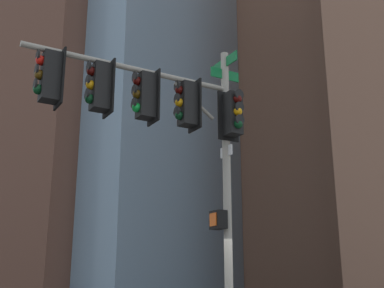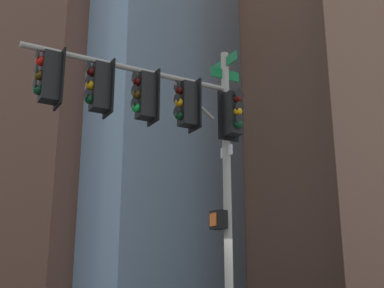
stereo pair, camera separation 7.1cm
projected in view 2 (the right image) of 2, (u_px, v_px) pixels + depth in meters
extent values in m
cylinder|color=#9E998C|center=(227.00, 195.00, 11.17)|extent=(0.18, 0.18, 6.91)
cylinder|color=#9E998C|center=(133.00, 69.00, 10.76)|extent=(3.89, 2.81, 0.12)
cylinder|color=#9E998C|center=(194.00, 101.00, 11.34)|extent=(0.89, 0.67, 0.75)
cube|color=#0F6B33|center=(225.00, 63.00, 12.05)|extent=(0.61, 0.84, 0.24)
cube|color=#0F6B33|center=(225.00, 75.00, 11.97)|extent=(0.65, 0.48, 0.24)
cube|color=white|center=(226.00, 151.00, 11.45)|extent=(0.29, 0.38, 0.24)
cube|color=black|center=(187.00, 104.00, 11.23)|extent=(0.47, 0.47, 1.00)
cube|color=black|center=(195.00, 106.00, 11.32)|extent=(0.35, 0.47, 1.16)
sphere|color=#470A07|center=(179.00, 90.00, 11.21)|extent=(0.20, 0.20, 0.20)
cylinder|color=black|center=(177.00, 86.00, 11.21)|extent=(0.17, 0.21, 0.23)
sphere|color=#F29E0C|center=(179.00, 103.00, 11.13)|extent=(0.20, 0.20, 0.20)
cylinder|color=black|center=(177.00, 98.00, 11.13)|extent=(0.17, 0.21, 0.23)
sphere|color=#0A3819|center=(179.00, 116.00, 11.05)|extent=(0.20, 0.20, 0.20)
cylinder|color=black|center=(177.00, 111.00, 11.04)|extent=(0.17, 0.21, 0.23)
cube|color=black|center=(146.00, 96.00, 10.75)|extent=(0.47, 0.47, 1.00)
cube|color=black|center=(154.00, 98.00, 10.84)|extent=(0.35, 0.47, 1.16)
sphere|color=#470A07|center=(137.00, 81.00, 10.73)|extent=(0.20, 0.20, 0.20)
cylinder|color=black|center=(135.00, 77.00, 10.73)|extent=(0.17, 0.21, 0.23)
sphere|color=#4C330A|center=(137.00, 94.00, 10.65)|extent=(0.20, 0.20, 0.20)
cylinder|color=black|center=(134.00, 90.00, 10.65)|extent=(0.17, 0.21, 0.23)
sphere|color=green|center=(136.00, 108.00, 10.57)|extent=(0.20, 0.20, 0.20)
cylinder|color=black|center=(134.00, 103.00, 10.56)|extent=(0.17, 0.21, 0.23)
cube|color=black|center=(100.00, 87.00, 10.27)|extent=(0.47, 0.47, 1.00)
cube|color=black|center=(109.00, 89.00, 10.36)|extent=(0.35, 0.47, 1.16)
sphere|color=#470A07|center=(91.00, 72.00, 10.25)|extent=(0.20, 0.20, 0.20)
cylinder|color=black|center=(88.00, 67.00, 10.25)|extent=(0.17, 0.21, 0.23)
sphere|color=#F29E0C|center=(90.00, 85.00, 10.17)|extent=(0.20, 0.20, 0.20)
cylinder|color=black|center=(87.00, 81.00, 10.17)|extent=(0.17, 0.21, 0.23)
sphere|color=#0A3819|center=(89.00, 99.00, 10.09)|extent=(0.20, 0.20, 0.20)
cylinder|color=black|center=(87.00, 94.00, 10.08)|extent=(0.17, 0.21, 0.23)
cube|color=black|center=(50.00, 77.00, 9.79)|extent=(0.47, 0.47, 1.00)
cube|color=black|center=(60.00, 79.00, 9.88)|extent=(0.35, 0.47, 1.16)
sphere|color=red|center=(40.00, 61.00, 9.77)|extent=(0.20, 0.20, 0.20)
cylinder|color=black|center=(37.00, 56.00, 9.77)|extent=(0.17, 0.21, 0.23)
sphere|color=#4C330A|center=(39.00, 75.00, 9.69)|extent=(0.20, 0.20, 0.20)
cylinder|color=black|center=(36.00, 70.00, 9.68)|extent=(0.17, 0.21, 0.23)
sphere|color=#0A3819|center=(38.00, 90.00, 9.61)|extent=(0.20, 0.20, 0.20)
cylinder|color=black|center=(35.00, 85.00, 9.60)|extent=(0.17, 0.21, 0.23)
cube|color=black|center=(233.00, 114.00, 11.43)|extent=(0.47, 0.47, 1.00)
cube|color=black|center=(228.00, 116.00, 11.59)|extent=(0.47, 0.35, 1.16)
sphere|color=#470A07|center=(238.00, 99.00, 11.34)|extent=(0.20, 0.20, 0.20)
cylinder|color=black|center=(239.00, 94.00, 11.31)|extent=(0.21, 0.17, 0.23)
sphere|color=#F29E0C|center=(238.00, 111.00, 11.26)|extent=(0.20, 0.20, 0.20)
cylinder|color=black|center=(240.00, 107.00, 11.23)|extent=(0.21, 0.17, 0.23)
sphere|color=#0A3819|center=(238.00, 124.00, 11.17)|extent=(0.20, 0.20, 0.20)
cylinder|color=black|center=(240.00, 119.00, 11.14)|extent=(0.21, 0.17, 0.23)
cube|color=black|center=(218.00, 220.00, 10.90)|extent=(0.41, 0.44, 0.40)
cube|color=#EA5914|center=(213.00, 220.00, 10.84)|extent=(0.16, 0.22, 0.28)
cube|color=brown|center=(65.00, 10.00, 45.22)|extent=(18.09, 16.01, 50.98)
cube|color=#845B47|center=(338.00, 121.00, 59.32)|extent=(22.32, 17.84, 40.75)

